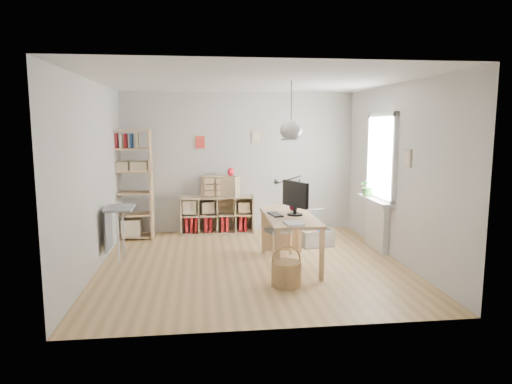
{
  "coord_description": "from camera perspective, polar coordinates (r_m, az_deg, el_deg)",
  "views": [
    {
      "loc": [
        -0.72,
        -6.62,
        2.07
      ],
      "look_at": [
        0.1,
        0.3,
        1.05
      ],
      "focal_mm": 32.0,
      "sensor_mm": 36.0,
      "label": 1
    }
  ],
  "objects": [
    {
      "name": "wicker_basket",
      "position": [
        6.03,
        3.8,
        -10.01
      ],
      "size": [
        0.39,
        0.39,
        0.54
      ],
      "rotation": [
        0.0,
        0.0,
        0.1
      ],
      "color": "#9B7146",
      "rests_on": "ground"
    },
    {
      "name": "yarn_ball",
      "position": [
        7.11,
        4.73,
        -1.85
      ],
      "size": [
        0.13,
        0.13,
        0.13
      ],
      "primitive_type": "sphere",
      "color": "#4E0A1C",
      "rests_on": "desk"
    },
    {
      "name": "side_table",
      "position": [
        7.23,
        -17.16,
        -3.23
      ],
      "size": [
        0.4,
        0.55,
        0.85
      ],
      "color": "gray",
      "rests_on": "ground"
    },
    {
      "name": "tall_bookshelf",
      "position": [
        8.58,
        -15.55,
        1.45
      ],
      "size": [
        0.8,
        0.38,
        2.0
      ],
      "color": "#DCB67E",
      "rests_on": "ground"
    },
    {
      "name": "radiator",
      "position": [
        7.96,
        14.88,
        -4.06
      ],
      "size": [
        0.1,
        0.8,
        0.8
      ],
      "primitive_type": "cube",
      "color": "silver",
      "rests_on": "ground"
    },
    {
      "name": "storage_chest",
      "position": [
        8.05,
        7.31,
        -5.22
      ],
      "size": [
        0.66,
        0.72,
        0.59
      ],
      "rotation": [
        0.0,
        0.0,
        0.18
      ],
      "color": "#B5B4B0",
      "rests_on": "ground"
    },
    {
      "name": "room_shell",
      "position": [
        6.59,
        4.39,
        7.7
      ],
      "size": [
        4.5,
        4.5,
        4.5
      ],
      "color": "silver",
      "rests_on": "ground"
    },
    {
      "name": "window_unit",
      "position": [
        7.81,
        15.44,
        4.22
      ],
      "size": [
        0.07,
        1.16,
        1.46
      ],
      "color": "white",
      "rests_on": "ground"
    },
    {
      "name": "potted_plant",
      "position": [
        8.09,
        13.86,
        0.66
      ],
      "size": [
        0.31,
        0.27,
        0.33
      ],
      "primitive_type": "imported",
      "rotation": [
        0.0,
        0.0,
        0.03
      ],
      "color": "#2B5921",
      "rests_on": "windowsill"
    },
    {
      "name": "cube_shelf",
      "position": [
        8.88,
        -5.04,
        -3.21
      ],
      "size": [
        1.4,
        0.38,
        0.72
      ],
      "color": "tan",
      "rests_on": "ground"
    },
    {
      "name": "windowsill",
      "position": [
        7.86,
        14.66,
        -1.02
      ],
      "size": [
        0.22,
        1.2,
        0.06
      ],
      "primitive_type": "cube",
      "color": "white",
      "rests_on": "radiator"
    },
    {
      "name": "paper_tray",
      "position": [
        6.16,
        4.72,
        -3.93
      ],
      "size": [
        0.25,
        0.31,
        0.03
      ],
      "primitive_type": "cube",
      "rotation": [
        0.0,
        0.0,
        0.09
      ],
      "color": "white",
      "rests_on": "desk"
    },
    {
      "name": "task_lamp",
      "position": [
        7.22,
        3.78,
        0.5
      ],
      "size": [
        0.47,
        0.17,
        0.5
      ],
      "color": "black",
      "rests_on": "desk"
    },
    {
      "name": "ground",
      "position": [
        6.97,
        -0.53,
        -8.94
      ],
      "size": [
        4.5,
        4.5,
        0.0
      ],
      "primitive_type": "plane",
      "color": "tan",
      "rests_on": "ground"
    },
    {
      "name": "monitor",
      "position": [
        6.75,
        4.93,
        -0.53
      ],
      "size": [
        0.29,
        0.55,
        0.51
      ],
      "rotation": [
        0.0,
        0.0,
        0.43
      ],
      "color": "black",
      "rests_on": "desk"
    },
    {
      "name": "desk",
      "position": [
        6.74,
        4.26,
        -3.8
      ],
      "size": [
        0.7,
        1.5,
        0.75
      ],
      "color": "#DCB67E",
      "rests_on": "ground"
    },
    {
      "name": "drawer_chest",
      "position": [
        8.74,
        -4.43,
        0.73
      ],
      "size": [
        0.76,
        0.56,
        0.39
      ],
      "primitive_type": "cube",
      "rotation": [
        0.0,
        0.0,
        -0.39
      ],
      "color": "tan",
      "rests_on": "cube_shelf"
    },
    {
      "name": "keyboard",
      "position": [
        6.78,
        2.43,
        -2.83
      ],
      "size": [
        0.2,
        0.39,
        0.02
      ],
      "primitive_type": "cube",
      "rotation": [
        0.0,
        0.0,
        0.18
      ],
      "color": "black",
      "rests_on": "desk"
    },
    {
      "name": "chair",
      "position": [
        7.43,
        2.46,
        -4.37
      ],
      "size": [
        0.48,
        0.48,
        0.77
      ],
      "rotation": [
        0.0,
        0.0,
        0.34
      ],
      "color": "gray",
      "rests_on": "ground"
    },
    {
      "name": "red_vase",
      "position": [
        8.72,
        -3.15,
        2.54
      ],
      "size": [
        0.13,
        0.13,
        0.16
      ],
      "primitive_type": "ellipsoid",
      "color": "maroon",
      "rests_on": "drawer_chest"
    }
  ]
}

